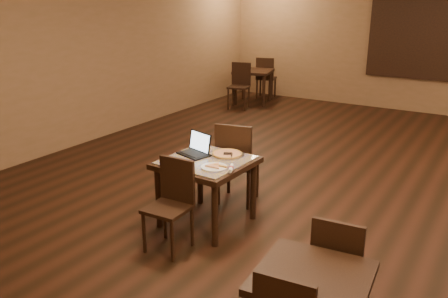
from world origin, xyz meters
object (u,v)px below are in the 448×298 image
Objects in this scene: tiled_table at (206,168)px; other_table_c_chair_far at (338,263)px; other_table_b at (253,76)px; laptop at (197,148)px; other_table_b_chair_far at (266,76)px; chair_main_far at (236,159)px; pizza_pan at (227,155)px; other_table_c at (312,289)px; other_table_b_chair_near at (240,83)px; chair_main_near at (172,199)px.

tiled_table is 2.01m from other_table_c_chair_far.
tiled_table is at bearing -80.52° from other_table_b.
tiled_table is at bearing -11.91° from laptop.
other_table_b_chair_far is at bearing 113.96° from tiled_table.
other_table_b is (-2.54, 5.12, 0.06)m from chair_main_far.
other_table_b_chair_far is (-2.62, 6.09, -0.20)m from pizza_pan.
other_table_b_chair_far is at bearing 113.90° from other_table_c.
other_table_b_chair_far is at bearing 73.63° from other_table_b_chair_near.
other_table_c is at bearing 104.83° from other_table_b_chair_far.
tiled_table is 2.28m from other_table_c.
other_table_b_chair_near is 1.19m from other_table_b_chair_far.
other_table_c is 0.53m from other_table_c_chair_far.
tiled_table is at bearing 136.96° from other_table_c.
laptop reaches higher than chair_main_near.
chair_main_far reaches higher than other_table_c.
chair_main_near is at bearing 77.10° from chair_main_far.
other_table_b_chair_near is (-2.54, 5.76, 0.05)m from chair_main_near.
tiled_table is at bearing 76.35° from chair_main_far.
other_table_c is (1.78, -2.01, -0.00)m from chair_main_far.
other_table_b_chair_near is (-2.66, 4.90, -0.20)m from pizza_pan.
other_table_c_chair_far is (4.33, -6.60, -0.14)m from other_table_b.
other_table_c_chair_far is at bearing -10.01° from laptop.
other_table_c is at bearing 119.65° from chair_main_far.
laptop is at bearing 154.60° from tiled_table.
other_table_b_chair_near is at bearing -72.41° from chair_main_far.
other_table_b_chair_near reaches higher than laptop.
chair_main_near is 2.33× the size of laptop.
other_table_c_chair_far is at bearing 128.48° from chair_main_far.
chair_main_near is 0.81m from laptop.
other_table_b_chair_near is at bearing -106.37° from other_table_b.
pizza_pan is (0.12, 0.24, 0.11)m from tiled_table.
chair_main_far is at bearing 126.35° from other_table_c.
chair_main_near is 0.90m from pizza_pan.
other_table_b reaches higher than pizza_pan.
other_table_c_chair_far is at bearing -33.33° from pizza_pan.
chair_main_far is at bearing -77.88° from other_table_b.
other_table_c_chair_far reaches higher than tiled_table.
other_table_b_chair_far is 1.25× the size of other_table_c.
tiled_table reaches higher than other_table_c.
other_table_c_chair_far is (0.01, 0.53, -0.07)m from other_table_c.
laptop is 6.64m from other_table_b_chair_far.
other_table_b_chair_far is at bearing 107.75° from chair_main_near.
other_table_b_chair_near is (-2.34, 5.04, -0.25)m from laptop.
chair_main_far reaches higher than pizza_pan.
laptop reaches higher than tiled_table.
pizza_pan is 6.63m from other_table_b_chair_far.
pizza_pan is 0.38× the size of other_table_b.
chair_main_near is at bearing 151.43° from other_table_c.
laptop reaches higher than other_table_b.
pizza_pan is 6.10m from other_table_b.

